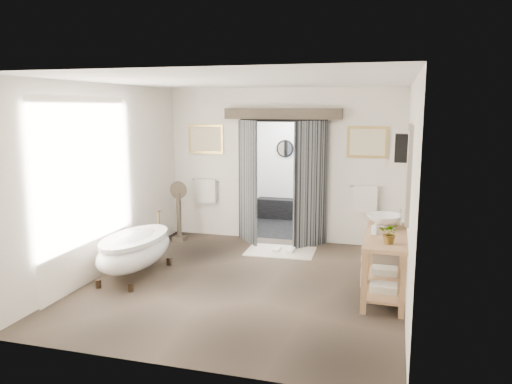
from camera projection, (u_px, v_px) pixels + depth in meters
ground_plane at (245, 282)px, 7.33m from camera, size 5.00×5.00×0.00m
room_shell at (239, 157)px, 6.90m from camera, size 4.52×5.02×2.91m
shower_room at (298, 182)px, 10.96m from camera, size 2.22×2.01×2.51m
back_wall_dressing at (281, 160)px, 9.26m from camera, size 3.82×0.72×2.52m
clawfoot_tub at (135, 249)px, 7.55m from camera, size 0.78×1.75×0.85m
vanity at (383, 259)px, 6.77m from camera, size 0.57×1.60×0.85m
pedestal_mirror at (179, 215)px, 9.53m from camera, size 0.34×0.22×1.16m
rug at (280, 251)px, 8.87m from camera, size 1.23×0.84×0.01m
slippers at (284, 250)px, 8.85m from camera, size 0.36×0.27×0.05m
basin at (384, 221)px, 7.13m from camera, size 0.58×0.58×0.18m
plant at (390, 233)px, 6.25m from camera, size 0.27×0.24×0.27m
soap_bottle_a at (375, 228)px, 6.72m from camera, size 0.11×0.11×0.18m
soap_bottle_b at (387, 217)px, 7.37m from camera, size 0.16×0.16×0.17m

